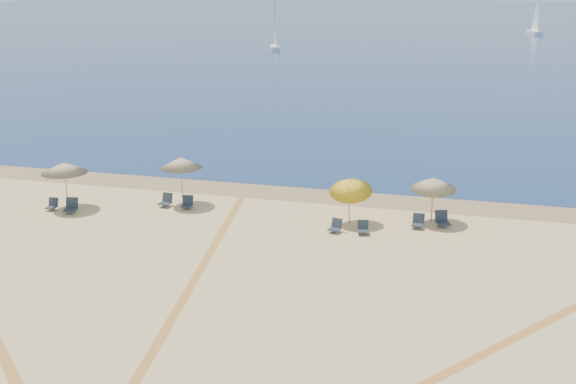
# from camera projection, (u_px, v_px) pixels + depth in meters

# --- Properties ---
(ocean) EXTENTS (500.00, 500.00, 0.00)m
(ocean) POSITION_uv_depth(u_px,v_px,m) (444.00, 16.00, 222.66)
(ocean) COLOR #0C2151
(ocean) RESTS_ON ground
(wet_sand) EXTENTS (500.00, 500.00, 0.00)m
(wet_sand) POSITION_uv_depth(u_px,v_px,m) (306.00, 194.00, 36.81)
(wet_sand) COLOR olive
(wet_sand) RESTS_ON ground
(umbrella_1) EXTENTS (2.27, 2.27, 2.44)m
(umbrella_1) POSITION_uv_depth(u_px,v_px,m) (64.00, 168.00, 33.94)
(umbrella_1) COLOR gray
(umbrella_1) RESTS_ON ground
(umbrella_2) EXTENTS (2.12, 2.12, 2.56)m
(umbrella_2) POSITION_uv_depth(u_px,v_px,m) (181.00, 163.00, 34.45)
(umbrella_2) COLOR gray
(umbrella_2) RESTS_ON ground
(umbrella_3) EXTENTS (2.03, 2.10, 2.45)m
(umbrella_3) POSITION_uv_depth(u_px,v_px,m) (350.00, 186.00, 31.74)
(umbrella_3) COLOR gray
(umbrella_3) RESTS_ON ground
(umbrella_4) EXTENTS (2.12, 2.17, 2.32)m
(umbrella_4) POSITION_uv_depth(u_px,v_px,m) (434.00, 183.00, 31.89)
(umbrella_4) COLOR gray
(umbrella_4) RESTS_ON ground
(chair_1) EXTENTS (0.54, 0.62, 0.60)m
(chair_1) POSITION_uv_depth(u_px,v_px,m) (52.00, 205.00, 34.16)
(chair_1) COLOR #1C222C
(chair_1) RESTS_ON ground
(chair_2) EXTENTS (0.73, 0.82, 0.73)m
(chair_2) POSITION_uv_depth(u_px,v_px,m) (71.00, 206.00, 33.74)
(chair_2) COLOR #1C222C
(chair_2) RESTS_ON ground
(chair_3) EXTENTS (0.64, 0.72, 0.67)m
(chair_3) POSITION_uv_depth(u_px,v_px,m) (166.00, 201.00, 34.69)
(chair_3) COLOR #1C222C
(chair_3) RESTS_ON ground
(chair_4) EXTENTS (0.64, 0.71, 0.65)m
(chair_4) POSITION_uv_depth(u_px,v_px,m) (187.00, 203.00, 34.37)
(chair_4) COLOR #1C222C
(chair_4) RESTS_ON ground
(chair_5) EXTENTS (0.64, 0.70, 0.61)m
(chair_5) POSITION_uv_depth(u_px,v_px,m) (336.00, 226.00, 31.14)
(chair_5) COLOR #1C222C
(chair_5) RESTS_ON ground
(chair_6) EXTENTS (0.61, 0.68, 0.61)m
(chair_6) POSITION_uv_depth(u_px,v_px,m) (363.00, 228.00, 30.91)
(chair_6) COLOR #1C222C
(chair_6) RESTS_ON ground
(chair_7) EXTENTS (0.58, 0.66, 0.65)m
(chair_7) POSITION_uv_depth(u_px,v_px,m) (418.00, 222.00, 31.66)
(chair_7) COLOR #1C222C
(chair_7) RESTS_ON ground
(chair_8) EXTENTS (0.81, 0.87, 0.73)m
(chair_8) POSITION_uv_depth(u_px,v_px,m) (442.00, 219.00, 31.87)
(chair_8) COLOR #1C222C
(chair_8) RESTS_ON ground
(sailboat_1) EXTENTS (3.00, 7.00, 10.12)m
(sailboat_1) POSITION_uv_depth(u_px,v_px,m) (536.00, 20.00, 147.97)
(sailboat_1) COLOR white
(sailboat_1) RESTS_ON ocean
(sailboat_2) EXTENTS (3.05, 5.50, 7.97)m
(sailboat_2) POSITION_uv_depth(u_px,v_px,m) (275.00, 35.00, 114.58)
(sailboat_2) COLOR white
(sailboat_2) RESTS_ON ocean
(tire_tracks) EXTENTS (57.59, 41.42, 0.00)m
(tire_tracks) POSITION_uv_depth(u_px,v_px,m) (185.00, 314.00, 23.46)
(tire_tracks) COLOR tan
(tire_tracks) RESTS_ON ground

